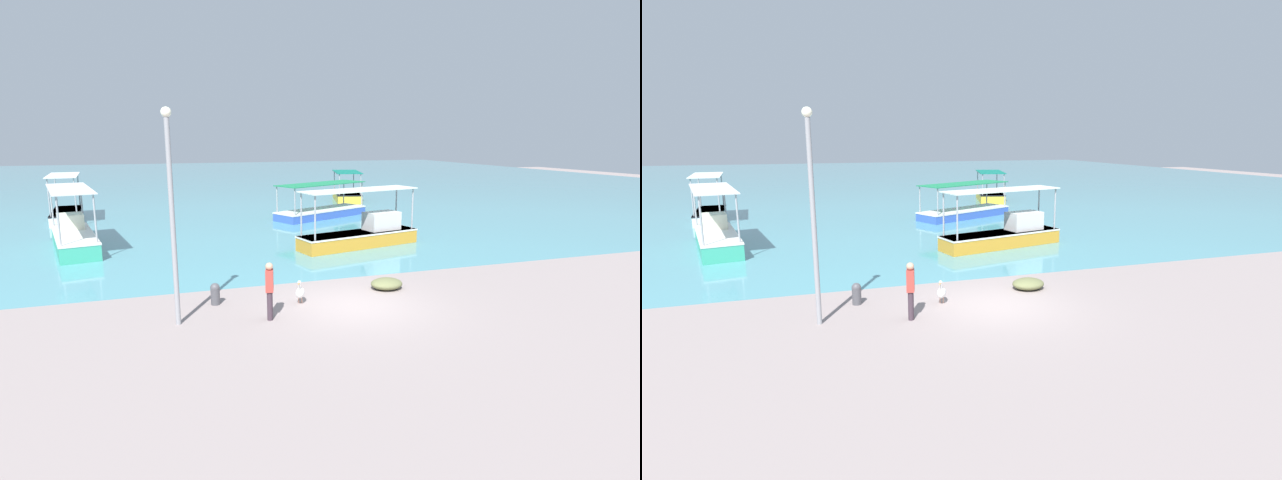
{
  "view_description": "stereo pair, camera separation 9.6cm",
  "coord_description": "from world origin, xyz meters",
  "views": [
    {
      "loc": [
        -5.72,
        -13.86,
        5.18
      ],
      "look_at": [
        0.45,
        4.96,
        1.1
      ],
      "focal_mm": 28.0,
      "sensor_mm": 36.0,
      "label": 1
    },
    {
      "loc": [
        -5.63,
        -13.89,
        5.18
      ],
      "look_at": [
        0.45,
        4.96,
        1.1
      ],
      "focal_mm": 28.0,
      "sensor_mm": 36.0,
      "label": 2
    }
  ],
  "objects": [
    {
      "name": "fishing_boat_near_right",
      "position": [
        -9.59,
        11.69,
        0.63
      ],
      "size": [
        2.95,
        6.42,
        2.89
      ],
      "color": "teal",
      "rests_on": "harbor_water"
    },
    {
      "name": "lamp_post",
      "position": [
        -5.37,
        0.07,
        3.34
      ],
      "size": [
        0.28,
        0.28,
        5.97
      ],
      "color": "gray",
      "rests_on": "ground"
    },
    {
      "name": "harbor_water",
      "position": [
        0.0,
        48.0,
        0.0
      ],
      "size": [
        110.0,
        90.0,
        0.0
      ],
      "primitive_type": "cube",
      "color": "teal",
      "rests_on": "ground"
    },
    {
      "name": "ground",
      "position": [
        0.0,
        0.0,
        0.0
      ],
      "size": [
        120.0,
        120.0,
        0.0
      ],
      "primitive_type": "plane",
      "color": "gray"
    },
    {
      "name": "mooring_bollard",
      "position": [
        -4.18,
        1.46,
        0.37
      ],
      "size": [
        0.3,
        0.3,
        0.7
      ],
      "color": "#47474C",
      "rests_on": "ground"
    },
    {
      "name": "pelican",
      "position": [
        -1.61,
        0.72,
        0.38
      ],
      "size": [
        0.49,
        0.77,
        0.8
      ],
      "color": "#E0997A",
      "rests_on": "ground"
    },
    {
      "name": "fishing_boat_outer",
      "position": [
        9.35,
        24.94,
        0.52
      ],
      "size": [
        3.19,
        5.37,
        2.42
      ],
      "color": "gold",
      "rests_on": "harbor_water"
    },
    {
      "name": "fishing_boat_center",
      "position": [
        3.64,
        8.07,
        0.64
      ],
      "size": [
        6.36,
        2.9,
        2.77
      ],
      "color": "orange",
      "rests_on": "harbor_water"
    },
    {
      "name": "fishing_boat_far_right",
      "position": [
        4.53,
        17.15,
        0.46
      ],
      "size": [
        6.85,
        4.69,
        2.24
      ],
      "color": "#3659BD",
      "rests_on": "harbor_water"
    },
    {
      "name": "net_pile",
      "position": [
        1.68,
        1.28,
        0.19
      ],
      "size": [
        1.12,
        0.96,
        0.38
      ],
      "primitive_type": "ellipsoid",
      "color": "#686D44",
      "rests_on": "ground"
    },
    {
      "name": "fishing_boat_near_left",
      "position": [
        -11.22,
        20.74,
        0.54
      ],
      "size": [
        2.14,
        5.34,
        2.91
      ],
      "color": "white",
      "rests_on": "harbor_water"
    },
    {
      "name": "fisherman_standing",
      "position": [
        -2.81,
        -0.33,
        0.91
      ],
      "size": [
        0.31,
        0.44,
        1.69
      ],
      "color": "#3C2D37",
      "rests_on": "ground"
    }
  ]
}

